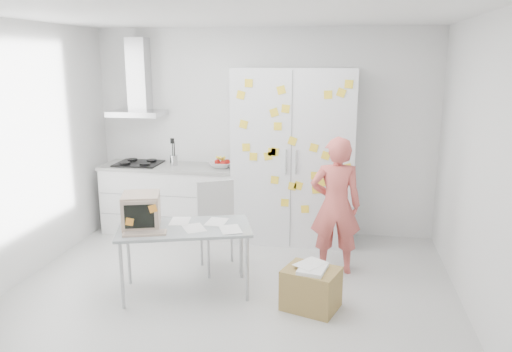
% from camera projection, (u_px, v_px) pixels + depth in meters
% --- Properties ---
extents(floor, '(4.50, 4.00, 0.02)m').
position_uv_depth(floor, '(231.00, 295.00, 5.02)').
color(floor, silver).
rests_on(floor, ground).
extents(walls, '(4.52, 4.01, 2.70)m').
position_uv_depth(walls, '(244.00, 149.00, 5.40)').
color(walls, white).
rests_on(walls, ground).
extents(ceiling, '(4.50, 4.00, 0.02)m').
position_uv_depth(ceiling, '(227.00, 13.00, 4.40)').
color(ceiling, white).
rests_on(ceiling, walls).
extents(counter_run, '(1.84, 0.63, 1.28)m').
position_uv_depth(counter_run, '(172.00, 198.00, 6.74)').
color(counter_run, white).
rests_on(counter_run, ground).
extents(range_hood, '(0.70, 0.48, 1.01)m').
position_uv_depth(range_hood, '(138.00, 86.00, 6.61)').
color(range_hood, silver).
rests_on(range_hood, walls).
extents(tall_cabinet, '(1.50, 0.68, 2.20)m').
position_uv_depth(tall_cabinet, '(294.00, 157.00, 6.29)').
color(tall_cabinet, silver).
rests_on(tall_cabinet, ground).
extents(person, '(0.59, 0.42, 1.52)m').
position_uv_depth(person, '(336.00, 206.00, 5.39)').
color(person, '#DB5D55').
rests_on(person, ground).
extents(desk, '(1.42, 1.00, 1.03)m').
position_uv_depth(desk, '(157.00, 219.00, 4.88)').
color(desk, '#98A0A2').
rests_on(desk, ground).
extents(chair, '(0.60, 0.60, 0.98)m').
position_uv_depth(chair, '(218.00, 220.00, 5.55)').
color(chair, '#ADADAB').
rests_on(chair, ground).
extents(cardboard_box, '(0.59, 0.53, 0.43)m').
position_uv_depth(cardboard_box, '(311.00, 288.00, 4.69)').
color(cardboard_box, '#A08345').
rests_on(cardboard_box, ground).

